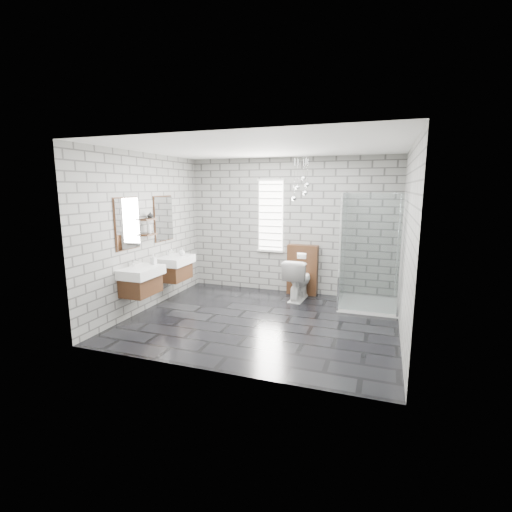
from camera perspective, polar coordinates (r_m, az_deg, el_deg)
The scene contains 20 objects.
floor at distance 6.10m, azimuth 0.86°, elevation -9.91°, with size 4.20×3.60×0.02m, color black.
ceiling at distance 5.75m, azimuth 0.94°, elevation 16.42°, with size 4.20×3.60×0.02m, color white.
wall_back at distance 7.50m, azimuth 5.26°, elevation 4.58°, with size 4.20×0.02×2.70m, color gray.
wall_front at distance 4.11m, azimuth -7.05°, elevation -0.33°, with size 4.20×0.02×2.70m, color gray.
wall_left at distance 6.73m, azimuth -16.45°, elevation 3.53°, with size 0.02×3.60×2.70m, color gray.
wall_right at distance 5.49m, azimuth 22.30°, elevation 1.68°, with size 0.02×3.60×2.70m, color gray.
vanity_left at distance 6.28m, azimuth -17.51°, elevation -2.50°, with size 0.47×0.70×1.57m.
vanity_right at distance 7.12m, azimuth -12.55°, elevation -0.77°, with size 0.47×0.70×1.57m.
shelf_lower at distance 6.65m, azimuth -16.12°, elevation 3.20°, with size 0.14×0.30×0.03m, color #4A2B16.
shelf_upper at distance 6.62m, azimuth -16.24°, elevation 5.43°, with size 0.14×0.30×0.03m, color #4A2B16.
window at distance 7.56m, azimuth 2.28°, elevation 6.19°, with size 0.56×0.05×1.48m.
cistern_panel at distance 7.46m, azimuth 7.17°, elevation -2.10°, with size 0.60×0.20×1.00m, color #4A2B16.
flush_plate at distance 7.30m, azimuth 7.05°, elevation 0.03°, with size 0.18×0.01×0.12m, color silver.
shower_enclosure at distance 6.81m, azimuth 16.20°, elevation -3.63°, with size 1.00×1.00×2.03m.
pendant_cluster at distance 6.96m, azimuth 7.01°, elevation 10.35°, with size 0.31×0.24×0.83m.
toilet at distance 7.12m, azimuth 6.49°, elevation -3.57°, with size 0.44×0.77×0.79m, color white.
soap_bottle_a at distance 6.44m, azimuth -15.49°, elevation -0.45°, with size 0.08×0.08×0.17m, color #B2B2B2.
soap_bottle_b at distance 7.12m, azimuth -11.34°, elevation 0.64°, with size 0.11×0.11×0.15m, color #B2B2B2.
soap_bottle_c at distance 6.62m, azimuth -16.16°, elevation 4.18°, with size 0.08×0.08×0.20m, color #B2B2B2.
vase at distance 6.65m, azimuth -15.95°, elevation 6.07°, with size 0.11×0.11×0.11m, color #B2B2B2.
Camera 1 is at (1.79, -5.43, 2.12)m, focal length 26.00 mm.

